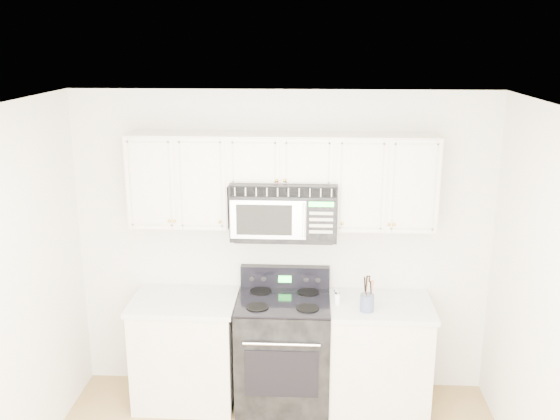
{
  "coord_description": "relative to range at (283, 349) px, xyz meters",
  "views": [
    {
      "loc": [
        0.24,
        -3.26,
        3.01
      ],
      "look_at": [
        0.0,
        1.3,
        1.73
      ],
      "focal_mm": 40.0,
      "sensor_mm": 36.0,
      "label": 1
    }
  ],
  "objects": [
    {
      "name": "base_cabinet_right",
      "position": [
        0.78,
        0.01,
        -0.06
      ],
      "size": [
        0.86,
        0.65,
        0.92
      ],
      "color": "silver",
      "rests_on": "ground"
    },
    {
      "name": "base_cabinet_left",
      "position": [
        -0.82,
        0.01,
        -0.06
      ],
      "size": [
        0.86,
        0.65,
        0.92
      ],
      "color": "silver",
      "rests_on": "ground"
    },
    {
      "name": "room",
      "position": [
        -0.02,
        -1.43,
        0.82
      ],
      "size": [
        3.51,
        3.51,
        2.61
      ],
      "color": "#94784B",
      "rests_on": "ground"
    },
    {
      "name": "utensil_crock",
      "position": [
        0.66,
        -0.15,
        0.51
      ],
      "size": [
        0.11,
        0.11,
        0.3
      ],
      "color": "#455278",
      "rests_on": "base_cabinet_right"
    },
    {
      "name": "shaker_salt",
      "position": [
        0.43,
        0.05,
        0.48
      ],
      "size": [
        0.04,
        0.04,
        0.09
      ],
      "color": "white",
      "rests_on": "base_cabinet_right"
    },
    {
      "name": "microwave",
      "position": [
        -0.0,
        0.1,
        1.2
      ],
      "size": [
        0.84,
        0.47,
        0.46
      ],
      "color": "black",
      "rests_on": "ground"
    },
    {
      "name": "shaker_pepper",
      "position": [
        0.44,
        -0.03,
        0.49
      ],
      "size": [
        0.05,
        0.05,
        0.11
      ],
      "color": "white",
      "rests_on": "base_cabinet_right"
    },
    {
      "name": "upper_cabinets",
      "position": [
        -0.02,
        0.15,
        1.45
      ],
      "size": [
        2.44,
        0.37,
        0.75
      ],
      "color": "silver",
      "rests_on": "ground"
    },
    {
      "name": "range",
      "position": [
        0.0,
        0.0,
        0.0
      ],
      "size": [
        0.76,
        0.69,
        1.12
      ],
      "color": "black",
      "rests_on": "ground"
    }
  ]
}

